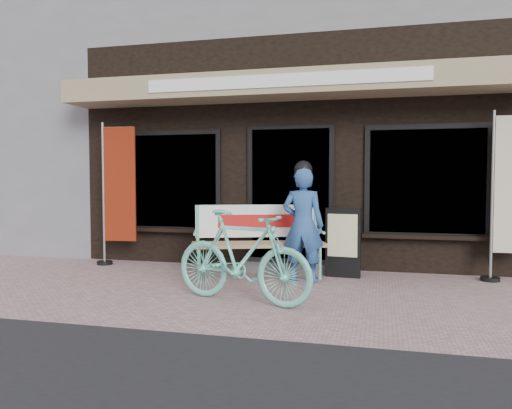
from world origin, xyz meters
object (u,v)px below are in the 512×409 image
(bench, at_px, (258,235))
(person, at_px, (303,223))
(bicycle, at_px, (242,257))
(menu_stand, at_px, (343,242))
(nobori_cream, at_px, (511,194))
(nobori_red, at_px, (117,192))

(bench, relative_size, person, 1.18)
(person, xyz_separation_m, bicycle, (-0.49, -1.28, -0.28))
(bicycle, distance_m, menu_stand, 1.99)
(bench, height_order, nobori_cream, nobori_cream)
(nobori_red, height_order, nobori_cream, nobori_cream)
(person, relative_size, bicycle, 0.95)
(bench, relative_size, bicycle, 1.11)
(bench, xyz_separation_m, bicycle, (0.19, -1.52, -0.08))
(nobori_cream, relative_size, menu_stand, 2.36)
(bench, xyz_separation_m, nobori_cream, (3.38, 0.43, 0.59))
(person, height_order, nobori_cream, nobori_cream)
(bicycle, bearing_deg, bench, 22.67)
(nobori_red, relative_size, nobori_cream, 0.99)
(bicycle, height_order, menu_stand, bicycle)
(bench, distance_m, nobori_cream, 3.46)
(nobori_cream, xyz_separation_m, menu_stand, (-2.20, -0.22, -0.69))
(bicycle, bearing_deg, nobori_cream, -43.08)
(bench, xyz_separation_m, menu_stand, (1.18, 0.21, -0.09))
(person, bearing_deg, bicycle, -108.35)
(person, xyz_separation_m, nobori_cream, (2.70, 0.67, 0.39))
(person, bearing_deg, menu_stand, 44.62)
(menu_stand, bearing_deg, person, -131.74)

